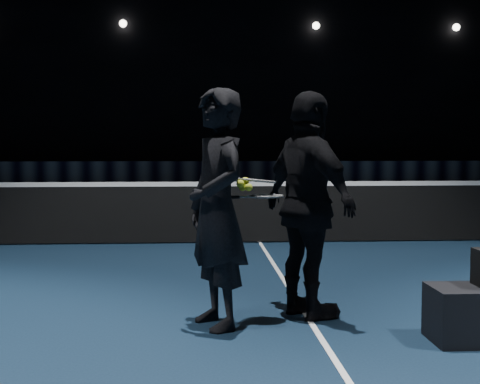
% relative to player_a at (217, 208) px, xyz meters
% --- Properties ---
extents(floor, '(36.00, 36.00, 0.00)m').
position_rel_player_a_xyz_m(floor, '(0.80, 4.77, -0.99)').
color(floor, black).
rests_on(floor, ground).
extents(wall_back, '(30.00, 0.00, 30.00)m').
position_rel_player_a_xyz_m(wall_back, '(0.80, 22.77, 4.01)').
color(wall_back, black).
rests_on(wall_back, ground).
extents(court_lines, '(10.98, 23.78, 0.01)m').
position_rel_player_a_xyz_m(court_lines, '(0.80, 4.77, -0.99)').
color(court_lines, white).
rests_on(court_lines, floor).
extents(net_mesh, '(12.80, 0.02, 0.86)m').
position_rel_player_a_xyz_m(net_mesh, '(0.80, 4.77, -0.54)').
color(net_mesh, black).
rests_on(net_mesh, floor).
extents(net_tape, '(12.80, 0.03, 0.07)m').
position_rel_player_a_xyz_m(net_tape, '(0.80, 4.77, -0.07)').
color(net_tape, white).
rests_on(net_tape, net_mesh).
extents(sponsor_backdrop, '(22.00, 0.15, 0.90)m').
position_rel_player_a_xyz_m(sponsor_backdrop, '(0.80, 20.27, -0.54)').
color(sponsor_backdrop, black).
rests_on(sponsor_backdrop, floor).
extents(fixtures_far, '(20.00, 0.30, 0.30)m').
position_rel_player_a_xyz_m(fixtures_far, '(0.80, 22.57, 5.51)').
color(fixtures_far, white).
rests_on(fixtures_far, wall_back).
extents(player_a, '(0.72, 0.85, 1.98)m').
position_rel_player_a_xyz_m(player_a, '(0.00, 0.00, 0.00)').
color(player_a, black).
rests_on(player_a, floor).
extents(player_b, '(0.96, 1.25, 1.98)m').
position_rel_player_a_xyz_m(player_b, '(0.81, 0.26, 0.00)').
color(player_b, black).
rests_on(player_b, floor).
extents(racket_lower, '(0.71, 0.42, 0.03)m').
position_rel_player_a_xyz_m(racket_lower, '(0.43, 0.14, 0.09)').
color(racket_lower, black).
rests_on(racket_lower, player_a).
extents(racket_upper, '(0.71, 0.46, 0.10)m').
position_rel_player_a_xyz_m(racket_upper, '(0.37, 0.16, 0.22)').
color(racket_upper, black).
rests_on(racket_upper, player_b).
extents(tennis_balls, '(0.12, 0.10, 0.12)m').
position_rel_player_a_xyz_m(tennis_balls, '(0.24, 0.08, 0.18)').
color(tennis_balls, '#BDD22C').
rests_on(tennis_balls, racket_upper).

